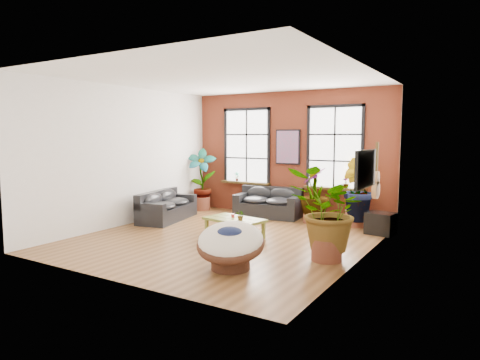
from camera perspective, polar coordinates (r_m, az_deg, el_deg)
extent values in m
cube|color=brown|center=(9.58, -1.88, -7.84)|extent=(6.00, 6.50, 0.02)
cube|color=white|center=(9.38, -1.96, 13.53)|extent=(6.00, 6.50, 0.02)
cube|color=#5D2315|center=(12.17, 6.53, 3.46)|extent=(6.00, 0.02, 3.50)
cube|color=silver|center=(6.83, -17.07, 1.28)|extent=(6.00, 0.02, 3.50)
cube|color=silver|center=(11.24, -14.88, 3.09)|extent=(0.02, 6.50, 3.50)
cube|color=silver|center=(8.07, 16.28, 1.99)|extent=(0.02, 6.50, 3.50)
cube|color=white|center=(12.73, 0.89, 4.51)|extent=(1.40, 0.02, 2.10)
cube|color=#35270E|center=(12.75, 0.72, -0.35)|extent=(1.60, 0.22, 0.06)
cube|color=white|center=(11.60, 12.49, 4.23)|extent=(1.40, 0.02, 2.10)
cube|color=#35270E|center=(11.62, 12.26, -1.11)|extent=(1.60, 0.22, 0.06)
cube|color=black|center=(12.00, 3.76, -3.98)|extent=(1.89, 1.09, 0.41)
cube|color=black|center=(12.25, 4.31, -1.82)|extent=(1.81, 0.43, 0.42)
cube|color=black|center=(12.25, 0.29, -2.29)|extent=(0.32, 0.89, 0.21)
cube|color=black|center=(11.70, 7.41, -2.73)|extent=(0.32, 0.89, 0.21)
ellipsoid|color=black|center=(12.04, 2.15, -2.67)|extent=(0.84, 0.82, 0.23)
ellipsoid|color=black|center=(12.25, 2.60, -1.81)|extent=(0.78, 0.32, 0.40)
ellipsoid|color=black|center=(11.80, 5.24, -2.87)|extent=(0.84, 0.82, 0.23)
ellipsoid|color=black|center=(12.02, 5.64, -1.99)|extent=(0.78, 0.32, 0.40)
cube|color=black|center=(11.73, -9.64, -4.34)|extent=(1.22, 2.11, 0.39)
cube|color=black|center=(11.82, -11.00, -2.37)|extent=(0.61, 1.98, 0.40)
cube|color=black|center=(10.92, -11.92, -3.58)|extent=(0.85, 0.37, 0.20)
cube|color=black|center=(12.45, -7.69, -2.33)|extent=(0.85, 0.37, 0.20)
ellipsoid|color=black|center=(11.33, -10.42, -3.45)|extent=(0.86, 0.99, 0.22)
ellipsoid|color=black|center=(11.42, -11.48, -2.66)|extent=(0.40, 0.89, 0.38)
ellipsoid|color=black|center=(12.01, -8.56, -2.88)|extent=(0.86, 0.99, 0.22)
ellipsoid|color=black|center=(12.10, -9.58, -2.15)|extent=(0.40, 0.89, 0.38)
cube|color=olive|center=(9.62, -0.73, -5.29)|extent=(1.44, 0.99, 0.06)
cube|color=#35270E|center=(9.52, -1.25, -5.22)|extent=(1.31, 0.25, 0.00)
cube|color=#35270E|center=(9.71, -0.22, -5.01)|extent=(1.31, 0.25, 0.00)
cube|color=olive|center=(9.85, -4.46, -6.30)|extent=(0.08, 0.08, 0.37)
cube|color=olive|center=(9.06, 0.73, -7.37)|extent=(0.08, 0.08, 0.37)
cube|color=olive|center=(10.27, -2.01, -5.78)|extent=(0.08, 0.08, 0.37)
cube|color=olive|center=(9.52, 3.14, -6.73)|extent=(0.08, 0.08, 0.37)
cylinder|color=red|center=(9.70, -0.95, -4.76)|extent=(0.09, 0.09, 0.09)
cylinder|color=#4B291A|center=(7.43, -1.26, -10.79)|extent=(0.87, 0.87, 0.27)
torus|color=#4B291A|center=(7.35, -1.27, -8.46)|extent=(1.51, 1.51, 0.53)
ellipsoid|color=silver|center=(7.33, -1.27, -7.95)|extent=(1.48, 1.51, 0.72)
ellipsoid|color=#141D41|center=(7.25, -1.35, -7.03)|extent=(0.55, 0.50, 0.20)
cube|color=black|center=(12.10, 6.40, 4.40)|extent=(0.74, 0.04, 0.98)
cube|color=#0C7F8C|center=(12.07, 6.34, 4.39)|extent=(0.66, 0.02, 0.90)
cube|color=black|center=(8.38, 16.39, 1.44)|extent=(0.06, 1.25, 0.72)
cube|color=black|center=(8.39, 16.16, 1.45)|extent=(0.01, 1.15, 0.62)
cylinder|color=#B27F4C|center=(9.46, 17.65, -1.27)|extent=(0.09, 0.38, 0.38)
cylinder|color=#B27F4C|center=(9.43, 17.70, 0.24)|extent=(0.09, 0.30, 0.30)
cylinder|color=black|center=(9.46, 17.62, -1.27)|extent=(0.09, 0.11, 0.11)
cube|color=#35270E|center=(9.40, 17.77, 2.48)|extent=(0.04, 0.05, 0.55)
cube|color=#35270E|center=(9.39, 17.83, 4.43)|extent=(0.06, 0.06, 0.14)
cube|color=black|center=(10.43, 18.24, -5.51)|extent=(0.67, 0.58, 0.51)
cylinder|color=brown|center=(13.17, -5.20, -3.11)|extent=(0.64, 0.64, 0.40)
cylinder|color=brown|center=(11.18, 15.21, -4.94)|extent=(0.72, 0.72, 0.40)
cylinder|color=brown|center=(8.05, 11.48, -9.07)|extent=(0.56, 0.56, 0.41)
cylinder|color=brown|center=(11.36, 9.74, -4.68)|extent=(0.65, 0.65, 0.38)
imported|color=#1F4011|center=(13.06, -5.19, 0.42)|extent=(1.10, 0.98, 1.73)
imported|color=#1F4011|center=(11.05, 15.30, -1.05)|extent=(1.14, 1.15, 1.63)
imported|color=#1F4011|center=(7.92, 11.50, -4.00)|extent=(1.77, 1.81, 1.52)
imported|color=#1F4011|center=(11.23, 9.89, -1.69)|extent=(0.99, 0.99, 1.31)
imported|color=#1F4011|center=(9.37, 0.11, -4.72)|extent=(0.23, 0.20, 0.22)
imported|color=#1F4011|center=(12.89, -0.43, 0.45)|extent=(0.17, 0.17, 0.27)
imported|color=#1F4011|center=(11.49, 13.93, -0.40)|extent=(0.19, 0.19, 0.27)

